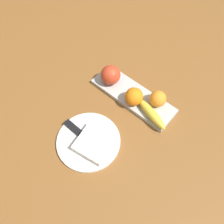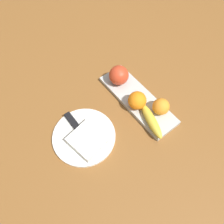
{
  "view_description": "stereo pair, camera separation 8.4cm",
  "coord_description": "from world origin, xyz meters",
  "px_view_note": "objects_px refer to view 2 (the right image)",
  "views": [
    {
      "loc": [
        0.27,
        -0.42,
        0.78
      ],
      "look_at": [
        -0.01,
        -0.1,
        0.05
      ],
      "focal_mm": 35.99,
      "sensor_mm": 36.0,
      "label": 1
    },
    {
      "loc": [
        0.33,
        -0.36,
        0.78
      ],
      "look_at": [
        -0.01,
        -0.1,
        0.05
      ],
      "focal_mm": 35.99,
      "sensor_mm": 36.0,
      "label": 2
    }
  ],
  "objects_px": {
    "fruit_tray": "(138,100)",
    "orange_near_apple": "(137,100)",
    "orange_near_banana": "(161,107)",
    "dinner_plate": "(84,136)",
    "knife": "(75,125)",
    "apple": "(119,75)",
    "folded_napkin": "(88,140)",
    "banana": "(151,121)"
  },
  "relations": [
    {
      "from": "banana",
      "to": "dinner_plate",
      "type": "xyz_separation_m",
      "value": [
        -0.11,
        -0.23,
        -0.03
      ]
    },
    {
      "from": "orange_near_apple",
      "to": "folded_napkin",
      "type": "bearing_deg",
      "value": -88.07
    },
    {
      "from": "apple",
      "to": "banana",
      "type": "bearing_deg",
      "value": -7.31
    },
    {
      "from": "orange_near_banana",
      "to": "knife",
      "type": "xyz_separation_m",
      "value": [
        -0.15,
        -0.3,
        -0.03
      ]
    },
    {
      "from": "apple",
      "to": "knife",
      "type": "height_order",
      "value": "apple"
    },
    {
      "from": "apple",
      "to": "orange_near_banana",
      "type": "xyz_separation_m",
      "value": [
        0.21,
        0.04,
        -0.01
      ]
    },
    {
      "from": "banana",
      "to": "folded_napkin",
      "type": "relative_size",
      "value": 1.35
    },
    {
      "from": "banana",
      "to": "fruit_tray",
      "type": "bearing_deg",
      "value": 178.54
    },
    {
      "from": "orange_near_banana",
      "to": "dinner_plate",
      "type": "bearing_deg",
      "value": -108.22
    },
    {
      "from": "dinner_plate",
      "to": "folded_napkin",
      "type": "xyz_separation_m",
      "value": [
        0.03,
        0.0,
        0.02
      ]
    },
    {
      "from": "dinner_plate",
      "to": "banana",
      "type": "bearing_deg",
      "value": 63.44
    },
    {
      "from": "apple",
      "to": "orange_near_banana",
      "type": "distance_m",
      "value": 0.22
    },
    {
      "from": "orange_near_apple",
      "to": "folded_napkin",
      "type": "distance_m",
      "value": 0.24
    },
    {
      "from": "folded_napkin",
      "to": "knife",
      "type": "height_order",
      "value": "folded_napkin"
    },
    {
      "from": "orange_near_apple",
      "to": "knife",
      "type": "bearing_deg",
      "value": -107.82
    },
    {
      "from": "banana",
      "to": "dinner_plate",
      "type": "height_order",
      "value": "banana"
    },
    {
      "from": "banana",
      "to": "orange_near_apple",
      "type": "relative_size",
      "value": 2.19
    },
    {
      "from": "orange_near_banana",
      "to": "banana",
      "type": "bearing_deg",
      "value": -74.8
    },
    {
      "from": "fruit_tray",
      "to": "dinner_plate",
      "type": "distance_m",
      "value": 0.27
    },
    {
      "from": "apple",
      "to": "dinner_plate",
      "type": "relative_size",
      "value": 0.35
    },
    {
      "from": "fruit_tray",
      "to": "banana",
      "type": "xyz_separation_m",
      "value": [
        0.11,
        -0.04,
        0.03
      ]
    },
    {
      "from": "fruit_tray",
      "to": "orange_near_apple",
      "type": "xyz_separation_m",
      "value": [
        0.02,
        -0.03,
        0.05
      ]
    },
    {
      "from": "fruit_tray",
      "to": "orange_near_apple",
      "type": "bearing_deg",
      "value": -51.04
    },
    {
      "from": "dinner_plate",
      "to": "folded_napkin",
      "type": "height_order",
      "value": "folded_napkin"
    },
    {
      "from": "orange_near_apple",
      "to": "fruit_tray",
      "type": "bearing_deg",
      "value": 128.96
    },
    {
      "from": "banana",
      "to": "orange_near_apple",
      "type": "xyz_separation_m",
      "value": [
        -0.09,
        0.01,
        0.02
      ]
    },
    {
      "from": "fruit_tray",
      "to": "folded_napkin",
      "type": "bearing_deg",
      "value": -83.67
    },
    {
      "from": "orange_near_apple",
      "to": "banana",
      "type": "bearing_deg",
      "value": -6.34
    },
    {
      "from": "dinner_plate",
      "to": "folded_napkin",
      "type": "bearing_deg",
      "value": 0.0
    },
    {
      "from": "orange_near_banana",
      "to": "dinner_plate",
      "type": "relative_size",
      "value": 0.28
    },
    {
      "from": "apple",
      "to": "orange_near_apple",
      "type": "bearing_deg",
      "value": -7.97
    },
    {
      "from": "dinner_plate",
      "to": "orange_near_banana",
      "type": "bearing_deg",
      "value": 71.78
    },
    {
      "from": "fruit_tray",
      "to": "apple",
      "type": "relative_size",
      "value": 4.46
    },
    {
      "from": "knife",
      "to": "apple",
      "type": "bearing_deg",
      "value": 103.35
    },
    {
      "from": "fruit_tray",
      "to": "folded_napkin",
      "type": "xyz_separation_m",
      "value": [
        0.03,
        -0.27,
        0.02
      ]
    },
    {
      "from": "apple",
      "to": "knife",
      "type": "xyz_separation_m",
      "value": [
        0.06,
        -0.26,
        -0.04
      ]
    },
    {
      "from": "fruit_tray",
      "to": "knife",
      "type": "height_order",
      "value": "knife"
    },
    {
      "from": "fruit_tray",
      "to": "dinner_plate",
      "type": "relative_size",
      "value": 1.55
    },
    {
      "from": "folded_napkin",
      "to": "knife",
      "type": "bearing_deg",
      "value": -178.72
    },
    {
      "from": "orange_near_banana",
      "to": "knife",
      "type": "relative_size",
      "value": 0.36
    },
    {
      "from": "fruit_tray",
      "to": "orange_near_apple",
      "type": "relative_size",
      "value": 5.06
    },
    {
      "from": "banana",
      "to": "knife",
      "type": "height_order",
      "value": "banana"
    }
  ]
}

